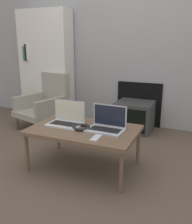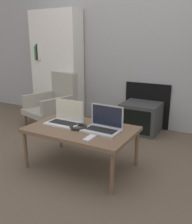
{
  "view_description": "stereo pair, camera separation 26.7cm",
  "coord_description": "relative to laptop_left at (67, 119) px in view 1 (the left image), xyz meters",
  "views": [
    {
      "loc": [
        1.01,
        -1.85,
        1.24
      ],
      "look_at": [
        0.0,
        0.5,
        0.5
      ],
      "focal_mm": 40.0,
      "sensor_mm": 36.0,
      "label": 1
    },
    {
      "loc": [
        1.25,
        -1.74,
        1.24
      ],
      "look_at": [
        0.0,
        0.5,
        0.5
      ],
      "focal_mm": 40.0,
      "sensor_mm": 36.0,
      "label": 2
    }
  ],
  "objects": [
    {
      "name": "laptop_left",
      "position": [
        0.0,
        0.0,
        0.0
      ],
      "size": [
        0.34,
        0.23,
        0.23
      ],
      "rotation": [
        0.0,
        0.0,
        0.0
      ],
      "color": "silver",
      "rests_on": "table"
    },
    {
      "name": "laptop_right",
      "position": [
        0.44,
        -0.0,
        0.0
      ],
      "size": [
        0.35,
        0.24,
        0.23
      ],
      "rotation": [
        0.0,
        0.0,
        -0.03
      ],
      "color": "#B2B2B7",
      "rests_on": "table"
    },
    {
      "name": "headphones",
      "position": [
        0.2,
        -0.07,
        -0.04
      ],
      "size": [
        0.17,
        0.17,
        0.03
      ],
      "color": "black",
      "rests_on": "table"
    },
    {
      "name": "phone",
      "position": [
        0.43,
        -0.24,
        -0.05
      ],
      "size": [
        0.06,
        0.15,
        0.01
      ],
      "color": "silver",
      "rests_on": "table"
    },
    {
      "name": "table",
      "position": [
        0.22,
        -0.05,
        -0.08
      ],
      "size": [
        1.04,
        0.66,
        0.41
      ],
      "color": "brown",
      "rests_on": "ground_plane"
    },
    {
      "name": "ground_plane",
      "position": [
        0.22,
        -0.25,
        -0.47
      ],
      "size": [
        14.0,
        14.0,
        0.0
      ],
      "primitive_type": "plane",
      "color": "brown"
    },
    {
      "name": "wall_back",
      "position": [
        0.22,
        1.5,
        0.82
      ],
      "size": [
        7.0,
        0.08,
        2.6
      ],
      "color": "#999999",
      "rests_on": "ground_plane"
    },
    {
      "name": "tv",
      "position": [
        0.4,
        1.22,
        -0.26
      ],
      "size": [
        0.51,
        0.47,
        0.41
      ],
      "color": "#383838",
      "rests_on": "ground_plane"
    },
    {
      "name": "bookshelf",
      "position": [
        -1.09,
        1.3,
        0.38
      ],
      "size": [
        0.85,
        0.32,
        1.7
      ],
      "color": "silver",
      "rests_on": "ground_plane"
    },
    {
      "name": "armchair",
      "position": [
        -0.89,
        0.96,
        -0.11
      ],
      "size": [
        0.71,
        0.8,
        0.77
      ],
      "rotation": [
        0.0,
        0.0,
        -0.28
      ],
      "color": "gray",
      "rests_on": "ground_plane"
    }
  ]
}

